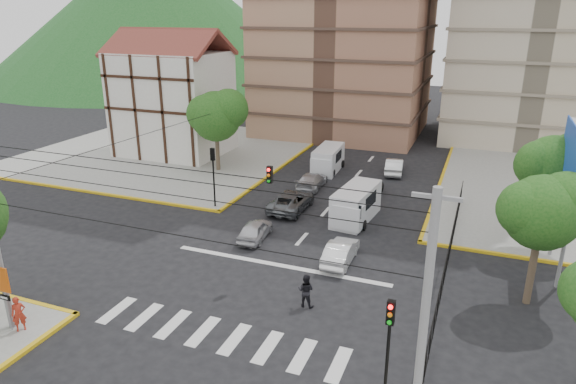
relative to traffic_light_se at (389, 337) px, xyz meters
The scene contains 26 objects.
ground 11.46m from the traffic_light_se, 135.00° to the left, with size 160.00×160.00×0.00m, color black.
sidewalk_nw 39.43m from the traffic_light_se, 135.00° to the left, with size 26.00×26.00×0.15m, color gray.
crosswalk_stripes 8.59m from the traffic_light_se, 167.01° to the left, with size 12.00×2.40×0.01m, color silver.
stop_line 12.31m from the traffic_light_se, 130.91° to the left, with size 13.00×0.40×0.01m, color silver.
tudor_building 38.67m from the traffic_light_se, 133.95° to the left, with size 10.80×8.05×12.23m.
distant_hill 100.57m from the traffic_light_se, 128.91° to the left, with size 70.00×70.00×28.00m, color #1B521C.
park_fence 12.74m from the traffic_light_se, 84.43° to the left, with size 0.10×22.50×1.66m, color black, non-canonical shape.
billboard 15.59m from the traffic_light_se, 64.27° to the left, with size 0.36×6.20×8.10m.
tree_park_a 11.30m from the traffic_light_se, 61.72° to the left, with size 4.41×3.60×6.83m.
tree_park_c 18.09m from the traffic_light_se, 69.50° to the left, with size 4.65×3.80×7.25m.
tree_tudor 30.98m from the traffic_light_se, 129.60° to the left, with size 5.39×4.40×7.43m.
traffic_light_se is the anchor object (origin of this frame).
traffic_light_nw 22.06m from the traffic_light_se, 135.00° to the left, with size 0.28×0.22×4.40m.
traffic_light_hanging 10.09m from the traffic_light_se, 143.53° to the left, with size 18.00×9.12×0.92m.
utility_pole_se 2.37m from the traffic_light_se, 45.00° to the right, with size 1.40×0.28×9.00m.
district_sign 16.68m from the traffic_light_se, behind, with size 0.90×0.12×3.20m.
van_right_lane 17.91m from the traffic_light_se, 107.74° to the left, with size 2.50×5.30×2.31m.
van_left_lane 29.30m from the traffic_light_se, 111.23° to the left, with size 2.11×4.94×2.19m.
car_silver_front_left 16.03m from the traffic_light_se, 131.96° to the left, with size 1.47×3.65×1.24m, color silver.
car_white_front_right 11.89m from the traffic_light_se, 113.58° to the left, with size 1.37×3.94×1.30m, color white.
car_grey_mid_left 20.23m from the traffic_light_se, 120.62° to the left, with size 2.30×4.98×1.39m, color #5B5F63.
car_silver_rear_left 24.89m from the traffic_light_se, 114.93° to the left, with size 1.77×4.36×1.26m, color #B4B5B9.
car_darkgrey_mid_right 23.15m from the traffic_light_se, 104.52° to the left, with size 1.64×4.08×1.39m, color #2B2A2D.
car_white_rear_right 29.37m from the traffic_light_se, 99.54° to the left, with size 1.47×4.23×1.39m, color silver.
pedestrian_sw_corner 16.38m from the traffic_light_se, behind, with size 0.60×0.40×1.65m, color #B32E1B.
pedestrian_crosswalk 7.77m from the traffic_light_se, 131.98° to the left, with size 0.83×0.65×1.71m, color black.
Camera 1 is at (10.00, -23.07, 13.80)m, focal length 32.00 mm.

